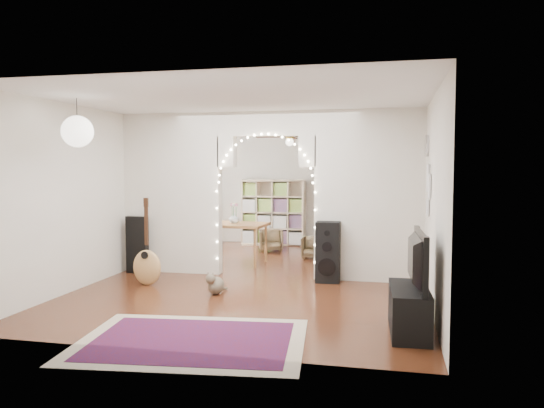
% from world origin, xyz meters
% --- Properties ---
extents(floor, '(7.50, 7.50, 0.00)m').
position_xyz_m(floor, '(0.00, 0.00, 0.00)').
color(floor, black).
rests_on(floor, ground).
extents(ceiling, '(5.00, 7.50, 0.02)m').
position_xyz_m(ceiling, '(0.00, 0.00, 2.70)').
color(ceiling, white).
rests_on(ceiling, wall_back).
extents(wall_back, '(5.00, 0.02, 2.70)m').
position_xyz_m(wall_back, '(0.00, 3.75, 1.35)').
color(wall_back, silver).
rests_on(wall_back, floor).
extents(wall_front, '(5.00, 0.02, 2.70)m').
position_xyz_m(wall_front, '(0.00, -3.75, 1.35)').
color(wall_front, silver).
rests_on(wall_front, floor).
extents(wall_left, '(0.02, 7.50, 2.70)m').
position_xyz_m(wall_left, '(-2.50, 0.00, 1.35)').
color(wall_left, silver).
rests_on(wall_left, floor).
extents(wall_right, '(0.02, 7.50, 2.70)m').
position_xyz_m(wall_right, '(2.50, 0.00, 1.35)').
color(wall_right, silver).
rests_on(wall_right, floor).
extents(divider_wall, '(5.00, 0.20, 2.70)m').
position_xyz_m(divider_wall, '(0.00, 0.00, 1.42)').
color(divider_wall, silver).
rests_on(divider_wall, floor).
extents(fairy_lights, '(1.64, 0.04, 1.60)m').
position_xyz_m(fairy_lights, '(0.00, -0.13, 1.55)').
color(fairy_lights, '#FFEABF').
rests_on(fairy_lights, divider_wall).
extents(window, '(0.04, 1.20, 1.40)m').
position_xyz_m(window, '(-2.47, 1.80, 1.50)').
color(window, white).
rests_on(window, wall_left).
extents(wall_clock, '(0.03, 0.31, 0.31)m').
position_xyz_m(wall_clock, '(2.48, -0.60, 2.10)').
color(wall_clock, white).
rests_on(wall_clock, wall_right).
extents(picture_frames, '(0.02, 0.50, 0.70)m').
position_xyz_m(picture_frames, '(2.48, -1.00, 1.50)').
color(picture_frames, white).
rests_on(picture_frames, wall_right).
extents(paper_lantern, '(0.40, 0.40, 0.40)m').
position_xyz_m(paper_lantern, '(-1.90, -2.40, 2.25)').
color(paper_lantern, white).
rests_on(paper_lantern, ceiling).
extents(ceiling_fan, '(1.10, 1.10, 0.30)m').
position_xyz_m(ceiling_fan, '(0.00, 2.00, 2.40)').
color(ceiling_fan, gold).
rests_on(ceiling_fan, ceiling).
extents(area_rug, '(2.50, 1.99, 0.02)m').
position_xyz_m(area_rug, '(-0.00, -3.40, 0.01)').
color(area_rug, maroon).
rests_on(area_rug, floor).
extents(guitar_case, '(0.37, 0.14, 0.97)m').
position_xyz_m(guitar_case, '(-2.20, -0.25, 0.48)').
color(guitar_case, black).
rests_on(guitar_case, floor).
extents(acoustic_guitar, '(0.46, 0.19, 1.13)m').
position_xyz_m(acoustic_guitar, '(-1.62, -1.08, 0.49)').
color(acoustic_guitar, '#B28947').
rests_on(acoustic_guitar, floor).
extents(tabby_cat, '(0.29, 0.52, 0.34)m').
position_xyz_m(tabby_cat, '(-0.42, -1.41, 0.14)').
color(tabby_cat, brown).
rests_on(tabby_cat, floor).
extents(floor_speaker, '(0.37, 0.34, 0.95)m').
position_xyz_m(floor_speaker, '(1.04, -0.25, 0.47)').
color(floor_speaker, black).
rests_on(floor_speaker, floor).
extents(media_console, '(0.44, 1.02, 0.50)m').
position_xyz_m(media_console, '(2.20, -2.62, 0.25)').
color(media_console, black).
rests_on(media_console, floor).
extents(tv, '(0.19, 1.08, 0.62)m').
position_xyz_m(tv, '(2.20, -2.62, 0.81)').
color(tv, black).
rests_on(tv, media_console).
extents(bookcase, '(1.51, 0.71, 1.51)m').
position_xyz_m(bookcase, '(-0.66, 3.50, 0.75)').
color(bookcase, beige).
rests_on(bookcase, floor).
extents(dining_table, '(1.26, 0.89, 0.76)m').
position_xyz_m(dining_table, '(-0.85, 0.97, 0.68)').
color(dining_table, brown).
rests_on(dining_table, floor).
extents(flower_vase, '(0.20, 0.20, 0.19)m').
position_xyz_m(flower_vase, '(-0.85, 0.97, 0.85)').
color(flower_vase, white).
rests_on(flower_vase, dining_table).
extents(dining_chair_left, '(0.47, 0.48, 0.43)m').
position_xyz_m(dining_chair_left, '(0.52, 1.83, 0.21)').
color(dining_chair_left, '#4F3F27').
rests_on(dining_chair_left, floor).
extents(dining_chair_right, '(0.61, 0.62, 0.46)m').
position_xyz_m(dining_chair_right, '(-0.50, 2.52, 0.23)').
color(dining_chair_right, '#4F3F27').
rests_on(dining_chair_right, floor).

